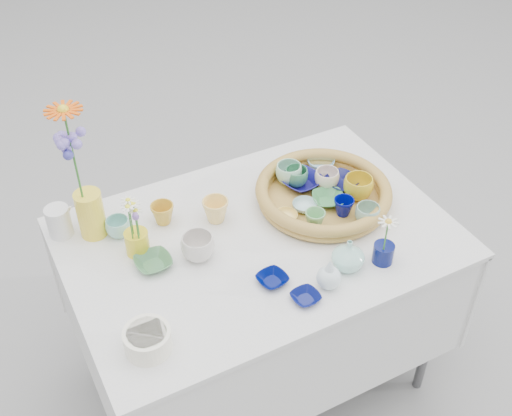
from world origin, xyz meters
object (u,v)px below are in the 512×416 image
bud_vase_seafoam (348,255)px  tall_vase_yellow (91,214)px  wicker_tray (323,194)px  display_table (258,374)px

bud_vase_seafoam → tall_vase_yellow: bearing=141.4°
tall_vase_yellow → wicker_tray: bearing=-15.9°
wicker_tray → tall_vase_yellow: (-0.76, 0.22, 0.04)m
display_table → bud_vase_seafoam: (0.18, -0.26, 0.82)m
bud_vase_seafoam → display_table: bearing=124.5°
wicker_tray → display_table: bearing=-169.9°
display_table → tall_vase_yellow: bearing=150.9°
bud_vase_seafoam → tall_vase_yellow: tall_vase_yellow is taller
wicker_tray → bud_vase_seafoam: 0.32m
display_table → wicker_tray: (0.28, 0.05, 0.80)m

